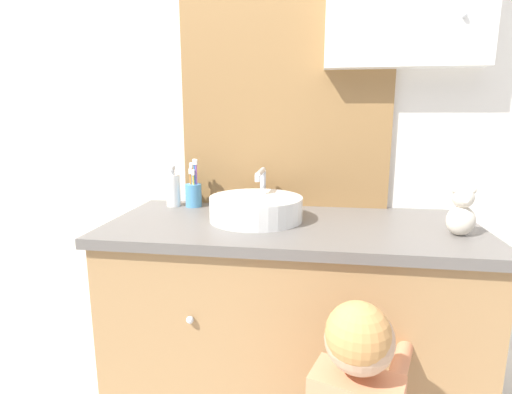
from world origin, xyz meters
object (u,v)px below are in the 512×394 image
toothbrush_holder (194,193)px  teddy_bear (462,212)px  sink_basin (256,207)px  soap_dispenser (173,190)px

toothbrush_holder → teddy_bear: toothbrush_holder is taller
sink_basin → toothbrush_holder: (-0.29, 0.17, 0.01)m
teddy_bear → toothbrush_holder: bearing=164.3°
toothbrush_holder → soap_dispenser: bearing=-178.6°
sink_basin → toothbrush_holder: 0.34m
soap_dispenser → teddy_bear: soap_dispenser is taller
sink_basin → teddy_bear: sink_basin is taller
soap_dispenser → teddy_bear: (1.05, -0.27, 0.01)m
sink_basin → soap_dispenser: bearing=155.6°
sink_basin → toothbrush_holder: size_ratio=1.94×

